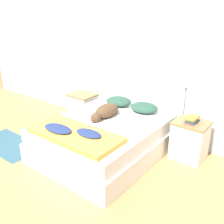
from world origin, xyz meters
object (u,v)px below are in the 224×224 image
object	(u,v)px
pillow_left	(119,101)
pillow_right	(144,108)
bed	(104,138)
dog	(106,111)
book_stack	(192,119)
nightstand_right	(190,140)
nightstand_left	(83,108)

from	to	relation	value
pillow_left	pillow_right	world-z (taller)	same
bed	pillow_left	world-z (taller)	pillow_left
bed	dog	xyz separation A→B (m)	(-0.10, 0.16, 0.38)
bed	book_stack	distance (m)	1.36
nightstand_right	bed	bearing A→B (deg)	-148.22
nightstand_right	dog	bearing A→B (deg)	-156.38
book_stack	pillow_left	bearing A→B (deg)	177.46
nightstand_left	bed	bearing A→B (deg)	-31.78
pillow_left	bed	bearing A→B (deg)	-70.19
dog	nightstand_left	bearing A→B (deg)	152.34
bed	nightstand_left	size ratio (longest dim) A/B	3.26
dog	nightstand_right	bearing A→B (deg)	23.62
pillow_left	dog	distance (m)	0.60
bed	nightstand_right	bearing A→B (deg)	31.78
nightstand_left	book_stack	size ratio (longest dim) A/B	2.59
nightstand_left	nightstand_right	bearing A→B (deg)	0.00
book_stack	nightstand_left	bearing A→B (deg)	179.58
nightstand_left	dog	size ratio (longest dim) A/B	0.87
nightstand_left	pillow_right	distance (m)	1.42
pillow_left	dog	size ratio (longest dim) A/B	0.69
nightstand_right	nightstand_left	bearing A→B (deg)	180.00
nightstand_right	pillow_right	bearing A→B (deg)	176.97
nightstand_right	book_stack	size ratio (longest dim) A/B	2.59
nightstand_left	pillow_left	size ratio (longest dim) A/B	1.27
dog	book_stack	bearing A→B (deg)	22.87
nightstand_left	dog	bearing A→B (deg)	-27.66
pillow_left	pillow_right	xyz separation A→B (m)	(0.53, 0.00, 0.00)
nightstand_left	pillow_right	world-z (taller)	pillow_right
bed	pillow_left	bearing A→B (deg)	109.81
dog	book_stack	distance (m)	1.33
nightstand_left	pillow_left	world-z (taller)	pillow_left
nightstand_left	pillow_left	xyz separation A→B (m)	(0.85, 0.05, 0.32)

